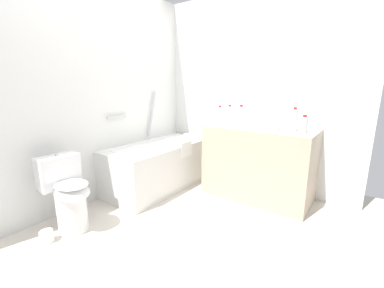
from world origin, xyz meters
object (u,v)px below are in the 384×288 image
Objects in this scene: bathtub at (160,164)px; toilet at (68,194)px; water_bottle_4 at (294,120)px; water_bottle_0 at (304,125)px; water_bottle_3 at (220,116)px; drinking_glass_0 at (229,122)px; drinking_glass_1 at (248,122)px; toilet_paper_roll at (47,237)px; sink_faucet at (271,124)px; water_bottle_1 at (241,116)px; water_bottle_2 at (229,115)px; sink_basin at (265,126)px.

bathtub reaches higher than toilet.
bathtub reaches higher than water_bottle_4.
water_bottle_0 is 0.81× the size of water_bottle_3.
water_bottle_4 is 3.14× the size of drinking_glass_0.
drinking_glass_1 is 0.93× the size of toilet_paper_roll.
sink_faucet is 0.60× the size of water_bottle_1.
water_bottle_0 is 0.77× the size of water_bottle_2.
bathtub reaches higher than sink_faucet.
water_bottle_0 is (-0.04, -0.41, 0.05)m from sink_basin.
bathtub is at bearing 102.83° from water_bottle_0.
water_bottle_1 is 1.09× the size of water_bottle_3.
water_bottle_1 is at bearing -66.09° from bathtub.
drinking_glass_0 is at bearing -157.86° from water_bottle_2.
water_bottle_2 is (0.07, 0.89, 0.03)m from water_bottle_0.
water_bottle_2 is 0.12m from water_bottle_3.
water_bottle_2 reaches higher than toilet_paper_roll.
water_bottle_1 reaches higher than sink_basin.
water_bottle_2 is 1.05× the size of water_bottle_3.
water_bottle_2 reaches higher than water_bottle_3.
water_bottle_1 reaches higher than drinking_glass_0.
bathtub reaches higher than toilet_paper_roll.
sink_basin is 0.32m from water_bottle_1.
drinking_glass_0 is at bearing 105.45° from water_bottle_1.
bathtub is 4.79× the size of sink_basin.
drinking_glass_1 is (0.06, 0.64, -0.04)m from water_bottle_0.
water_bottle_1 is at bearing 86.83° from water_bottle_0.
sink_faucet reaches higher than toilet_paper_roll.
bathtub is 7.86× the size of water_bottle_0.
toilet is at bearing 6.79° from toilet_paper_roll.
drinking_glass_1 is at bearing -82.02° from water_bottle_3.
sink_faucet is 0.62m from water_bottle_3.
sink_faucet is 2.57m from toilet_paper_roll.
toilet is 0.39m from toilet_paper_roll.
toilet_paper_roll is at bearing -178.07° from bathtub.
toilet is at bearing 143.86° from sink_basin.
toilet_paper_roll is (-1.89, 0.75, -0.85)m from drinking_glass_0.
water_bottle_0 is (0.38, -1.67, 0.63)m from bathtub.
sink_faucet is at bearing 61.78° from water_bottle_0.
water_bottle_2 is (-0.15, 0.48, 0.09)m from sink_faucet.
drinking_glass_0 is (-0.05, 0.75, -0.08)m from water_bottle_4.
drinking_glass_1 is (0.06, -0.22, 0.01)m from drinking_glass_0.
water_bottle_1 is 0.61m from water_bottle_4.
drinking_glass_1 reaches higher than sink_basin.
toilet is 3.78× the size of water_bottle_0.
drinking_glass_0 is at bearing 94.71° from sink_basin.
sink_basin is 1.26× the size of water_bottle_2.
water_bottle_2 is 2.29m from toilet_paper_roll.
bathtub is 9.80× the size of sink_faucet.
toilet is 2.30m from sink_faucet.
water_bottle_2 is (1.72, -0.75, 0.62)m from toilet.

